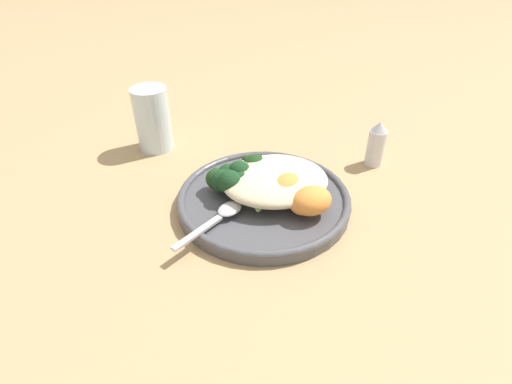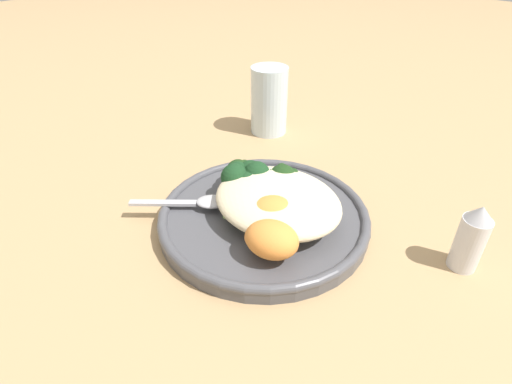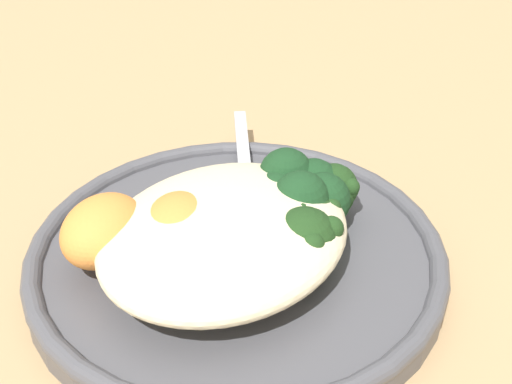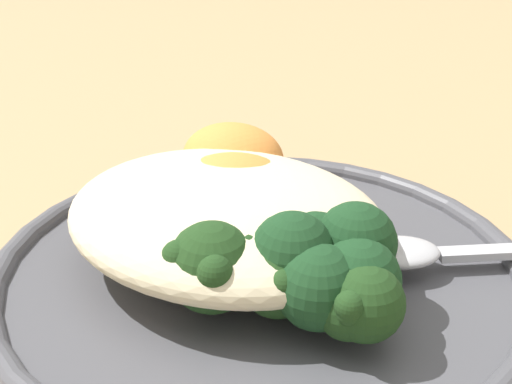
# 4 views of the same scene
# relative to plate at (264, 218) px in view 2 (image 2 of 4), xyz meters

# --- Properties ---
(ground_plane) EXTENTS (4.00, 4.00, 0.00)m
(ground_plane) POSITION_rel_plate_xyz_m (0.00, -0.00, -0.01)
(ground_plane) COLOR tan
(plate) EXTENTS (0.26, 0.26, 0.02)m
(plate) POSITION_rel_plate_xyz_m (0.00, 0.00, 0.00)
(plate) COLOR #4C4C51
(plate) RESTS_ON ground_plane
(quinoa_mound) EXTENTS (0.16, 0.13, 0.04)m
(quinoa_mound) POSITION_rel_plate_xyz_m (-0.01, -0.01, 0.03)
(quinoa_mound) COLOR beige
(quinoa_mound) RESTS_ON plate
(broccoli_stalk_0) EXTENTS (0.07, 0.06, 0.03)m
(broccoli_stalk_0) POSITION_rel_plate_xyz_m (-0.03, -0.01, 0.02)
(broccoli_stalk_0) COLOR #8EB25B
(broccoli_stalk_0) RESTS_ON plate
(broccoli_stalk_1) EXTENTS (0.07, 0.07, 0.03)m
(broccoli_stalk_1) POSITION_rel_plate_xyz_m (-0.03, -0.02, 0.03)
(broccoli_stalk_1) COLOR #8EB25B
(broccoli_stalk_1) RESTS_ON plate
(broccoli_stalk_2) EXTENTS (0.04, 0.09, 0.03)m
(broccoli_stalk_2) POSITION_rel_plate_xyz_m (0.00, -0.01, 0.02)
(broccoli_stalk_2) COLOR #8EB25B
(broccoli_stalk_2) RESTS_ON plate
(broccoli_stalk_3) EXTENTS (0.04, 0.11, 0.04)m
(broccoli_stalk_3) POSITION_rel_plate_xyz_m (0.01, -0.03, 0.03)
(broccoli_stalk_3) COLOR #8EB25B
(broccoli_stalk_3) RESTS_ON plate
(broccoli_stalk_4) EXTENTS (0.05, 0.08, 0.03)m
(broccoli_stalk_4) POSITION_rel_plate_xyz_m (0.03, -0.02, 0.02)
(broccoli_stalk_4) COLOR #8EB25B
(broccoli_stalk_4) RESTS_ON plate
(broccoli_stalk_5) EXTENTS (0.07, 0.08, 0.03)m
(broccoli_stalk_5) POSITION_rel_plate_xyz_m (0.05, -0.02, 0.02)
(broccoli_stalk_5) COLOR #8EB25B
(broccoli_stalk_5) RESTS_ON plate
(broccoli_stalk_6) EXTENTS (0.09, 0.08, 0.03)m
(broccoli_stalk_6) POSITION_rel_plate_xyz_m (0.05, -0.01, 0.02)
(broccoli_stalk_6) COLOR #8EB25B
(broccoli_stalk_6) RESTS_ON plate
(sweet_potato_chunk_0) EXTENTS (0.06, 0.06, 0.03)m
(sweet_potato_chunk_0) POSITION_rel_plate_xyz_m (-0.05, 0.05, 0.03)
(sweet_potato_chunk_0) COLOR orange
(sweet_potato_chunk_0) RESTS_ON plate
(sweet_potato_chunk_1) EXTENTS (0.08, 0.08, 0.04)m
(sweet_potato_chunk_1) POSITION_rel_plate_xyz_m (-0.03, 0.01, 0.03)
(sweet_potato_chunk_1) COLOR orange
(sweet_potato_chunk_1) RESTS_ON plate
(sweet_potato_chunk_2) EXTENTS (0.07, 0.06, 0.04)m
(sweet_potato_chunk_2) POSITION_rel_plate_xyz_m (-0.05, 0.05, 0.03)
(sweet_potato_chunk_2) COLOR orange
(sweet_potato_chunk_2) RESTS_ON plate
(kale_tuft) EXTENTS (0.06, 0.06, 0.04)m
(kale_tuft) POSITION_rel_plate_xyz_m (0.05, -0.02, 0.03)
(kale_tuft) COLOR #193D1E
(kale_tuft) RESTS_ON plate
(spoon) EXTENTS (0.10, 0.09, 0.01)m
(spoon) POSITION_rel_plate_xyz_m (0.07, 0.04, 0.01)
(spoon) COLOR #B7B7BC
(spoon) RESTS_ON plate
(water_glass) EXTENTS (0.06, 0.06, 0.11)m
(water_glass) POSITION_rel_plate_xyz_m (0.17, -0.20, 0.05)
(water_glass) COLOR silver
(water_glass) RESTS_ON ground_plane
(salt_shaker) EXTENTS (0.03, 0.03, 0.08)m
(salt_shaker) POSITION_rel_plate_xyz_m (-0.20, -0.09, 0.03)
(salt_shaker) COLOR silver
(salt_shaker) RESTS_ON ground_plane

